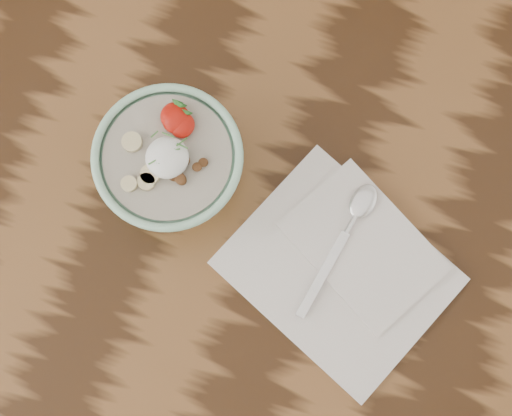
% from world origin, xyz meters
% --- Properties ---
extents(table, '(1.60, 0.90, 0.75)m').
position_xyz_m(table, '(0.00, 0.00, 0.66)').
color(table, black).
rests_on(table, ground).
extents(breakfast_bowl, '(0.17, 0.17, 0.12)m').
position_xyz_m(breakfast_bowl, '(0.04, 0.06, 0.81)').
color(breakfast_bowl, '#9DD3B2').
rests_on(breakfast_bowl, table).
extents(napkin, '(0.31, 0.28, 0.02)m').
position_xyz_m(napkin, '(0.27, 0.02, 0.76)').
color(napkin, silver).
rests_on(napkin, table).
extents(spoon, '(0.05, 0.18, 0.01)m').
position_xyz_m(spoon, '(0.26, 0.08, 0.77)').
color(spoon, silver).
rests_on(spoon, napkin).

